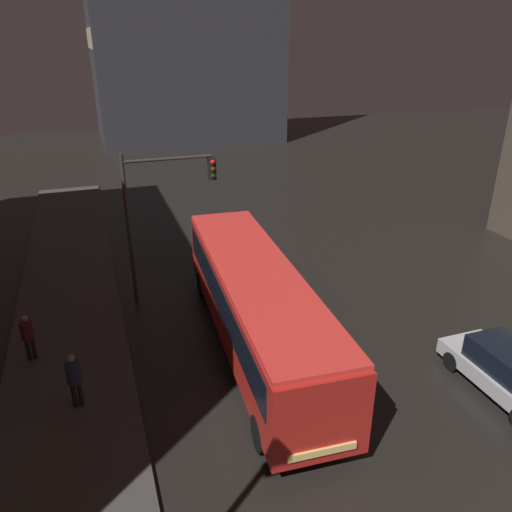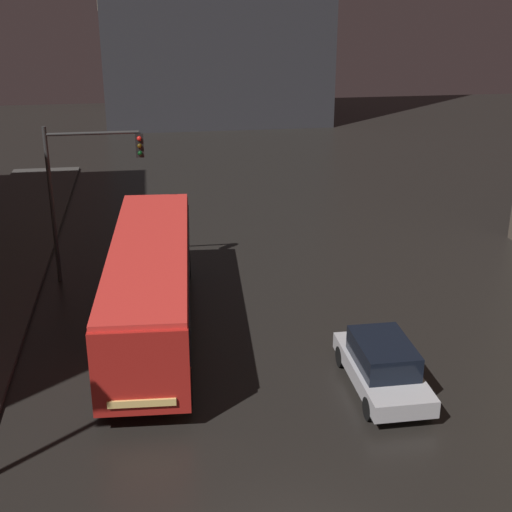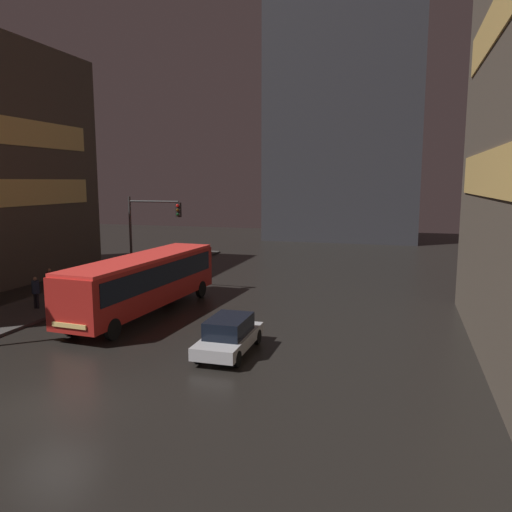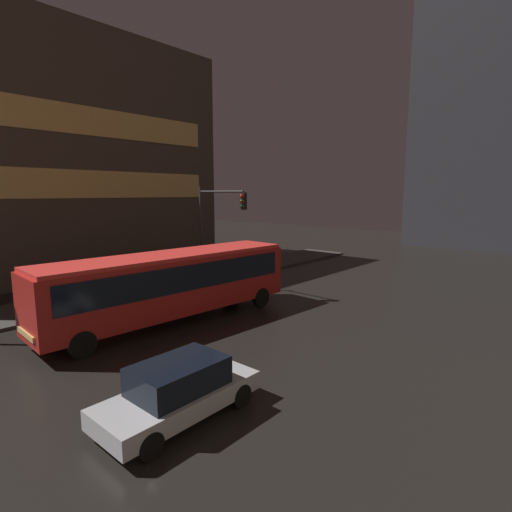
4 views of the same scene
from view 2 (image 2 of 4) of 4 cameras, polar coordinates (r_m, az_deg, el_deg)
The scene contains 3 objects.
bus_near at distance 23.78m, azimuth -8.43°, elevation -1.80°, with size 3.22×12.00×3.12m.
car_taxi at distance 21.08m, azimuth 10.07°, elevation -8.58°, with size 1.84×4.30×1.52m.
traffic_light_main at distance 27.80m, azimuth -13.62°, elevation 6.15°, with size 3.65×0.35×6.14m.
Camera 2 is at (-2.50, -10.99, 11.13)m, focal length 50.00 mm.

